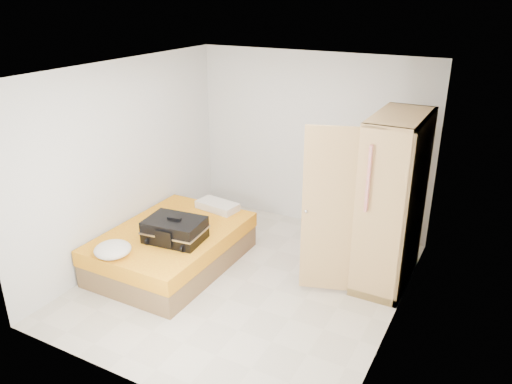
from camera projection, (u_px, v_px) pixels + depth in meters
The scene contains 7 objects.
room at pixel (245, 184), 5.75m from camera, with size 4.00×4.02×2.60m.
bed at pixel (173, 248), 6.53m from camera, with size 1.42×2.02×0.50m.
wardrobe at pixel (387, 206), 5.92m from camera, with size 1.15×1.36×2.10m.
person at pixel (334, 204), 6.54m from camera, with size 0.57×0.37×1.56m, color #BA0E0B.
suitcase at pixel (175, 230), 6.14m from camera, with size 0.76×0.60×0.31m.
round_cushion at pixel (113, 250), 5.79m from camera, with size 0.43×0.43×0.16m, color white.
pillow at pixel (217, 206), 7.03m from camera, with size 0.59×0.30×0.11m, color white.
Camera 1 is at (2.63, -4.66, 3.38)m, focal length 35.00 mm.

